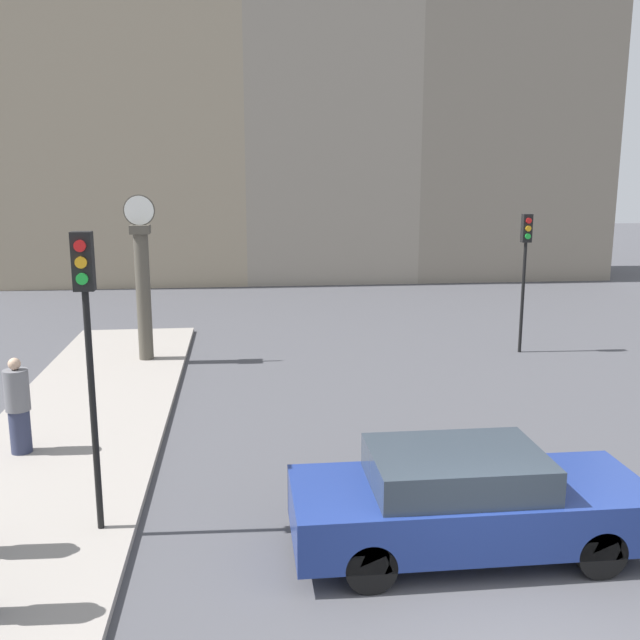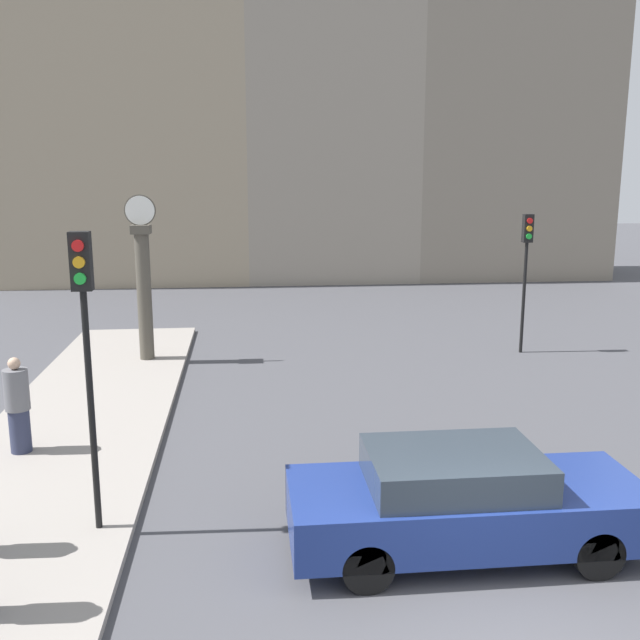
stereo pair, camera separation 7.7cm
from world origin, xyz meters
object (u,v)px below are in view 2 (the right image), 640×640
Objects in this scene: traffic_light_far at (526,255)px; pedestrian_grey_jacket at (18,406)px; street_clock at (144,283)px; traffic_light_near at (85,322)px; sedan_car at (463,501)px.

traffic_light_far is 2.24× the size of pedestrian_grey_jacket.
traffic_light_far is 10.24m from street_clock.
street_clock reaches higher than traffic_light_far.
traffic_light_near is 2.39× the size of pedestrian_grey_jacket.
street_clock is at bearing -179.61° from traffic_light_far.
traffic_light_far is at bearing 64.72° from sedan_car.
traffic_light_far is 13.31m from pedestrian_grey_jacket.
street_clock reaches higher than sedan_car.
sedan_car is at bearing -29.74° from pedestrian_grey_jacket.
traffic_light_near reaches higher than pedestrian_grey_jacket.
pedestrian_grey_jacket is at bearing 122.81° from traffic_light_near.
sedan_car is at bearing -115.28° from traffic_light_far.
traffic_light_far reaches higher than sedan_car.
traffic_light_far is (9.69, 9.26, -0.29)m from traffic_light_near.
street_clock is at bearing 77.69° from pedestrian_grey_jacket.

